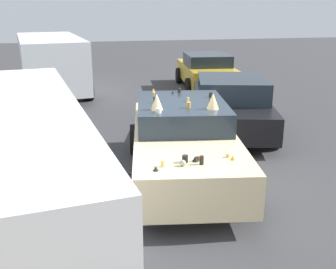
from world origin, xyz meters
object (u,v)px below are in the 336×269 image
parked_van_row_back_center (51,62)px  parked_sedan_far_right (230,104)px  parked_sedan_near_left (206,71)px  art_car_decorated (183,140)px

parked_van_row_back_center → parked_sedan_far_right: size_ratio=1.19×
parked_sedan_far_right → parked_sedan_near_left: bearing=3.7°
art_car_decorated → parked_sedan_far_right: art_car_decorated is taller
parked_van_row_back_center → parked_sedan_near_left: parked_van_row_back_center is taller
parked_sedan_near_left → parked_van_row_back_center: bearing=92.3°
art_car_decorated → parked_van_row_back_center: (8.42, 2.92, 0.43)m
parked_van_row_back_center → parked_sedan_far_right: parked_van_row_back_center is taller
parked_sedan_far_right → parked_sedan_near_left: 5.61m
parked_van_row_back_center → parked_sedan_near_left: size_ratio=1.36×
parked_sedan_far_right → parked_sedan_near_left: parked_sedan_far_right is taller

